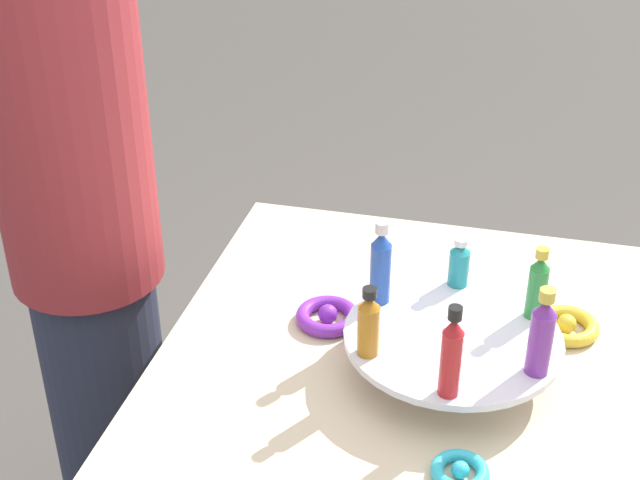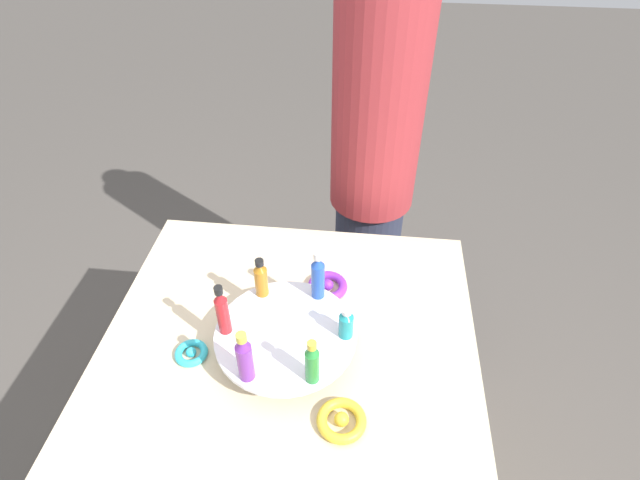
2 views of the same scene
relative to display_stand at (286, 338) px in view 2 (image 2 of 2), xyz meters
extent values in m
cube|color=beige|center=(0.00, 0.00, -0.44)|extent=(0.96, 0.96, 0.79)
cylinder|color=silver|center=(0.00, 0.00, -0.04)|extent=(0.20, 0.20, 0.01)
cylinder|color=silver|center=(0.00, 0.00, -0.01)|extent=(0.10, 0.10, 0.05)
cylinder|color=silver|center=(0.00, 0.00, 0.02)|extent=(0.35, 0.35, 0.01)
cylinder|color=#B21E23|center=(0.15, 0.01, 0.08)|extent=(0.03, 0.03, 0.11)
cone|color=#B21E23|center=(0.15, 0.01, 0.14)|extent=(0.03, 0.03, 0.02)
cylinder|color=black|center=(0.15, 0.01, 0.16)|extent=(0.02, 0.02, 0.02)
cylinder|color=#702D93|center=(0.07, 0.13, 0.08)|extent=(0.04, 0.04, 0.10)
cone|color=#702D93|center=(0.07, 0.13, 0.14)|extent=(0.03, 0.03, 0.02)
cylinder|color=gold|center=(0.07, 0.13, 0.16)|extent=(0.02, 0.02, 0.02)
cylinder|color=#288438|center=(-0.08, 0.12, 0.07)|extent=(0.03, 0.03, 0.09)
cone|color=#288438|center=(-0.08, 0.12, 0.12)|extent=(0.03, 0.03, 0.02)
cylinder|color=gold|center=(-0.08, 0.12, 0.14)|extent=(0.02, 0.02, 0.02)
cylinder|color=teal|center=(-0.15, -0.01, 0.06)|extent=(0.04, 0.04, 0.06)
cone|color=teal|center=(-0.15, -0.01, 0.09)|extent=(0.03, 0.03, 0.01)
cylinder|color=silver|center=(-0.15, -0.01, 0.11)|extent=(0.02, 0.02, 0.01)
cylinder|color=#234CAD|center=(-0.07, -0.13, 0.08)|extent=(0.03, 0.03, 0.11)
cone|color=#234CAD|center=(-0.07, -0.13, 0.14)|extent=(0.03, 0.03, 0.02)
cylinder|color=silver|center=(-0.07, -0.13, 0.16)|extent=(0.02, 0.02, 0.02)
cylinder|color=#AD6B19|center=(0.08, -0.12, 0.07)|extent=(0.03, 0.03, 0.08)
cone|color=#AD6B19|center=(0.08, -0.12, 0.12)|extent=(0.03, 0.03, 0.02)
cylinder|color=black|center=(0.08, -0.12, 0.13)|extent=(0.02, 0.02, 0.02)
torus|color=#2DB7CC|center=(0.23, 0.04, -0.04)|extent=(0.08, 0.08, 0.02)
sphere|color=#2DB7CC|center=(0.23, 0.04, -0.04)|extent=(0.03, 0.03, 0.03)
torus|color=gold|center=(-0.15, 0.18, -0.04)|extent=(0.11, 0.11, 0.02)
sphere|color=gold|center=(-0.15, 0.18, -0.03)|extent=(0.03, 0.03, 0.03)
torus|color=purple|center=(-0.08, -0.22, -0.04)|extent=(0.11, 0.11, 0.02)
sphere|color=purple|center=(-0.08, -0.22, -0.03)|extent=(0.03, 0.03, 0.03)
cylinder|color=#282D42|center=(-0.19, -0.74, -0.46)|extent=(0.25, 0.25, 0.74)
cylinder|color=#9E2D33|center=(-0.19, -0.74, 0.33)|extent=(0.30, 0.30, 0.85)
camera|label=1|loc=(1.16, 0.07, 0.86)|focal=50.00mm
camera|label=2|loc=(-0.17, 0.76, 0.99)|focal=28.00mm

